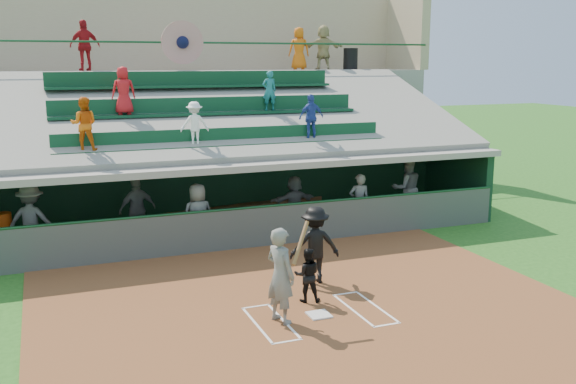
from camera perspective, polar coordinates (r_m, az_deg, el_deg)
name	(u,v)px	position (r m, az deg, el deg)	size (l,w,h in m)	color
ground	(319,316)	(12.98, 2.76, -10.98)	(100.00, 100.00, 0.00)	#225818
dirt_slab	(309,307)	(13.40, 1.88, -10.18)	(11.00, 9.00, 0.02)	brown
home_plate	(319,315)	(12.96, 2.77, -10.84)	(0.43, 0.43, 0.03)	silver
batters_box_chalk	(319,315)	(12.97, 2.77, -10.89)	(2.65, 1.85, 0.01)	white
dugout_floor	(226,232)	(19.01, -5.52, -3.57)	(16.00, 3.50, 0.04)	gray
concourse_slab	(177,132)	(25.06, -9.85, 5.31)	(20.00, 3.00, 4.60)	gray
grandstand	(194,142)	(22.16, -8.31, 4.45)	(20.40, 10.40, 7.80)	#4A4F4A
batter_at_plate	(281,275)	(12.35, -0.65, -7.37)	(0.97, 0.82, 1.95)	#5D605B
catcher	(307,275)	(13.48, 1.72, -7.38)	(0.56, 0.44, 1.15)	black
home_umpire	(315,245)	(14.54, 2.40, -4.71)	(1.14, 0.65, 1.76)	black
dugout_bench	(209,216)	(19.94, -7.01, -2.16)	(14.97, 0.45, 0.45)	brown
white_table	(5,243)	(18.05, -23.87, -4.16)	(0.79, 0.59, 0.69)	silver
water_cooler	(3,221)	(17.93, -24.02, -2.41)	(0.44, 0.44, 0.44)	#C4430B
dugout_player_a	(31,221)	(17.59, -21.85, -2.37)	(1.22, 0.70, 1.89)	#535550
dugout_player_b	(137,209)	(18.21, -13.24, -1.51)	(1.06, 0.44, 1.81)	#5A5D58
dugout_player_c	(198,216)	(17.28, -8.00, -2.11)	(0.85, 0.56, 1.75)	#575954
dugout_player_d	(294,202)	(19.19, 0.57, -0.88)	(1.46, 0.47, 1.58)	#60625C
dugout_player_e	(359,202)	(19.04, 6.34, -0.89)	(0.61, 0.40, 1.69)	#5C5F59
dugout_player_f	(407,188)	(20.48, 10.51, 0.32)	(0.97, 0.76, 2.00)	#5C5F59
trash_bin	(350,59)	(26.36, 5.58, 11.68)	(0.57, 0.57, 0.86)	black
concourse_staff_a	(85,46)	(23.57, -17.61, 12.29)	(1.02, 0.43, 1.75)	#A51218
concourse_staff_b	(299,49)	(25.66, 0.98, 12.61)	(0.81, 0.52, 1.65)	#D55E0C
concourse_staff_c	(323,48)	(26.12, 3.15, 12.69)	(1.62, 0.52, 1.75)	tan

